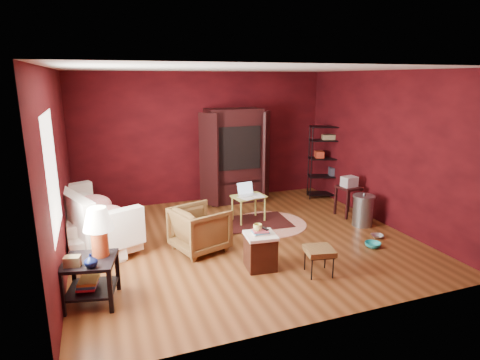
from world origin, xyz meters
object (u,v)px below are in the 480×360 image
Objects in this scene: armchair at (200,227)px; side_table at (94,246)px; laptop_desk at (248,198)px; sofa at (90,220)px; tv_armoire at (234,154)px; wire_shelving at (328,159)px; hamper at (260,250)px.

side_table is (-1.55, -1.00, 0.32)m from armchair.
side_table is at bearing -153.50° from laptop_desk.
side_table is (0.07, -1.92, 0.31)m from sofa.
side_table is 4.44m from tv_armoire.
tv_armoire is (2.94, 3.31, 0.35)m from side_table.
tv_armoire is at bearing -48.73° from armchair.
sofa is at bearing 42.85° from armchair.
wire_shelving reaches higher than laptop_desk.
armchair is 1.87m from side_table.
laptop_desk is (2.82, 0.05, 0.06)m from sofa.
sofa is at bearing 92.02° from side_table.
armchair reaches higher than hamper.
side_table is at bearing -131.70° from wire_shelving.
laptop_desk is 2.45m from wire_shelving.
side_table is 0.58× the size of tv_armoire.
sofa is 1.23× the size of wire_shelving.
armchair is 1.06× the size of laptop_desk.
hamper is 1.96m from laptop_desk.
tv_armoire reaches higher than side_table.
tv_armoire is (1.39, 2.31, 0.67)m from armchair.
tv_armoire is at bearing 48.37° from side_table.
laptop_desk reaches higher than hamper.
wire_shelving is (5.00, 2.83, 0.19)m from side_table.
hamper is at bearing -134.68° from sofa.
armchair is (1.62, -0.91, -0.01)m from sofa.
side_table is at bearing 176.07° from sofa.
side_table reaches higher than armchair.
hamper is 0.29× the size of tv_armoire.
hamper is (0.65, -0.91, -0.12)m from armchair.
sofa is 3.38m from tv_armoire.
armchair is at bearing 32.81° from side_table.
hamper is (2.27, -1.82, -0.12)m from sofa.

